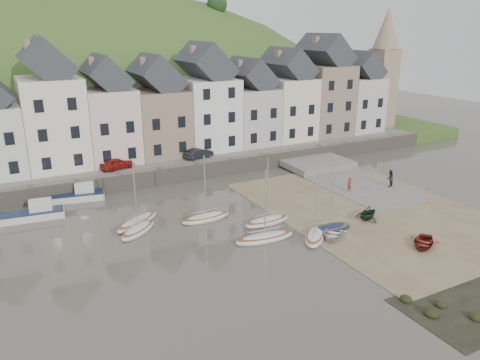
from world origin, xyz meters
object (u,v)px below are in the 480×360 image
rowboat_red (423,242)px  rowboat_green (368,213)px  car_left (117,164)px  rowboat_white (333,233)px  car_right (199,153)px  sailboat_0 (137,222)px  person_dark (390,178)px  person_red (349,184)px

rowboat_red → rowboat_green: bearing=147.6°
rowboat_green → car_left: (-17.38, 21.08, 1.53)m
rowboat_white → rowboat_red: bearing=2.3°
rowboat_green → rowboat_white: bearing=-88.5°
rowboat_white → car_right: car_right is taller
car_left → car_right: (9.76, 0.00, -0.03)m
sailboat_0 → rowboat_white: (13.62, -10.22, 0.14)m
car_right → person_dark: bearing=-147.2°
sailboat_0 → car_right: sailboat_0 is taller
sailboat_0 → car_right: 16.73m
person_red → person_dark: person_dark is taller
rowboat_white → car_left: size_ratio=0.88×
sailboat_0 → person_red: size_ratio=4.06×
rowboat_red → car_right: bearing=162.0°
rowboat_red → person_dark: 14.47m
person_dark → sailboat_0: bearing=-30.2°
sailboat_0 → car_left: (1.39, 12.32, 1.98)m
sailboat_0 → car_left: 12.56m
rowboat_white → sailboat_0: bearing=-173.0°
person_red → rowboat_green: bearing=58.0°
sailboat_0 → rowboat_red: bearing=-38.3°
rowboat_white → car_right: bearing=140.2°
rowboat_white → person_dark: bearing=72.0°
person_red → rowboat_red: bearing=71.2°
rowboat_green → person_dark: size_ratio=1.33×
rowboat_green → person_dark: person_dark is taller
rowboat_green → sailboat_0: bearing=-129.4°
person_dark → car_right: (-15.98, 15.35, 1.17)m
car_left → sailboat_0: bearing=158.7°
rowboat_green → person_dark: 10.15m
rowboat_white → rowboat_green: (5.14, 1.46, 0.31)m
rowboat_red → car_right: car_right is taller
car_right → rowboat_white: bearing=172.9°
sailboat_0 → rowboat_green: (18.77, -8.76, 0.45)m
rowboat_red → car_right: 28.41m
rowboat_green → car_left: size_ratio=0.66×
rowboat_white → car_left: car_left is taller
rowboat_red → car_right: size_ratio=0.84×
person_dark → rowboat_red: bearing=31.6°
rowboat_green → person_red: person_red is taller
sailboat_0 → rowboat_green: sailboat_0 is taller
rowboat_white → person_dark: size_ratio=1.78×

